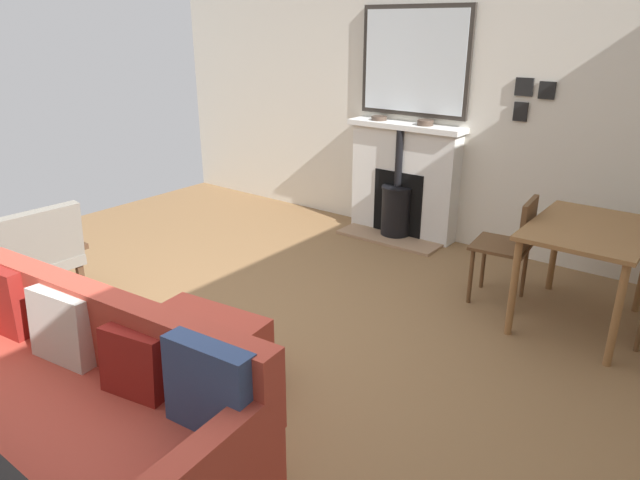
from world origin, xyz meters
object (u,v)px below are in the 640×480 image
object	(u,v)px
fireplace	(402,186)
mantel_bowl_far	(425,122)
sofa	(69,404)
mantel_bowl_near	(379,118)
ottoman	(195,347)
dining_chair_near_fireplace	(513,241)
dining_table	(588,241)
armchair_accent	(33,254)

from	to	relation	value
fireplace	mantel_bowl_far	bearing A→B (deg)	93.86
sofa	fireplace	bearing A→B (deg)	-173.81
mantel_bowl_near	sofa	distance (m)	3.95
fireplace	ottoman	size ratio (longest dim) A/B	1.49
mantel_bowl_far	dining_chair_near_fireplace	size ratio (longest dim) A/B	0.18
mantel_bowl_near	dining_table	xyz separation A→B (m)	(0.85, 2.23, -0.52)
fireplace	ottoman	bearing A→B (deg)	6.24
ottoman	dining_table	size ratio (longest dim) A/B	0.78
mantel_bowl_near	mantel_bowl_far	world-z (taller)	mantel_bowl_far
sofa	dining_table	distance (m)	3.32
ottoman	dining_table	world-z (taller)	dining_table
dining_table	sofa	bearing A→B (deg)	-27.16
fireplace	mantel_bowl_near	world-z (taller)	mantel_bowl_near
fireplace	sofa	xyz separation A→B (m)	(3.79, 0.41, -0.15)
fireplace	armchair_accent	xyz separation A→B (m)	(3.06, -1.31, -0.06)
mantel_bowl_near	mantel_bowl_far	size ratio (longest dim) A/B	1.01
fireplace	dining_table	distance (m)	2.10
mantel_bowl_near	armchair_accent	distance (m)	3.31
armchair_accent	dining_chair_near_fireplace	bearing A→B (deg)	129.34
mantel_bowl_near	mantel_bowl_far	distance (m)	0.51
mantel_bowl_far	sofa	xyz separation A→B (m)	(3.80, 0.21, -0.79)
mantel_bowl_far	sofa	distance (m)	3.89
fireplace	mantel_bowl_near	bearing A→B (deg)	-92.55
ottoman	dining_table	bearing A→B (deg)	143.11
mantel_bowl_near	dining_chair_near_fireplace	size ratio (longest dim) A/B	0.18
mantel_bowl_near	sofa	xyz separation A→B (m)	(3.80, 0.72, -0.79)
sofa	armchair_accent	bearing A→B (deg)	-112.98
fireplace	sofa	distance (m)	3.81
ottoman	armchair_accent	world-z (taller)	armchair_accent
fireplace	mantel_bowl_far	world-z (taller)	mantel_bowl_far
mantel_bowl_far	dining_table	bearing A→B (deg)	63.61
mantel_bowl_far	armchair_accent	distance (m)	3.50
mantel_bowl_far	armchair_accent	world-z (taller)	mantel_bowl_far
dining_table	dining_chair_near_fireplace	size ratio (longest dim) A/B	1.21
armchair_accent	dining_table	world-z (taller)	armchair_accent
fireplace	dining_chair_near_fireplace	bearing A→B (deg)	59.46
mantel_bowl_near	armchair_accent	bearing A→B (deg)	-18.03
fireplace	mantel_bowl_far	distance (m)	0.68
sofa	armchair_accent	world-z (taller)	sofa
sofa	ottoman	bearing A→B (deg)	-174.02
dining_table	dining_chair_near_fireplace	bearing A→B (deg)	-90.84
sofa	dining_chair_near_fireplace	size ratio (longest dim) A/B	2.48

